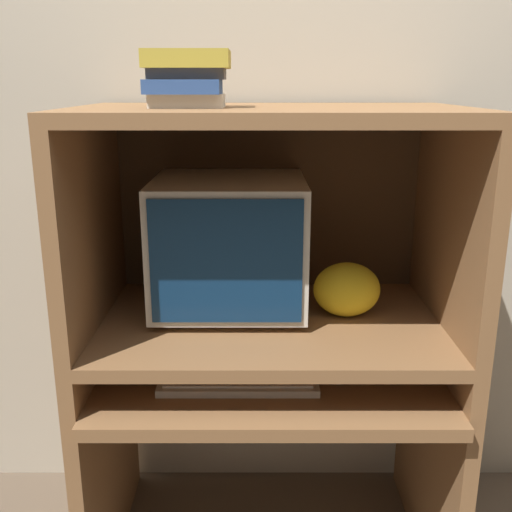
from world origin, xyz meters
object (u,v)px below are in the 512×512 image
object	(u,v)px
mouse	(336,379)
snack_bag	(345,289)
book_stack	(184,78)
crt_monitor	(228,243)
keyboard	(237,380)

from	to	relation	value
mouse	snack_bag	world-z (taller)	snack_bag
book_stack	crt_monitor	bearing A→B (deg)	57.99
crt_monitor	book_stack	bearing A→B (deg)	-122.01
crt_monitor	book_stack	distance (m)	0.50
crt_monitor	book_stack	xyz separation A→B (m)	(-0.09, -0.15, 0.46)
keyboard	book_stack	distance (m)	0.80
keyboard	book_stack	size ratio (longest dim) A/B	2.07
mouse	book_stack	size ratio (longest dim) A/B	0.29
crt_monitor	mouse	xyz separation A→B (m)	(0.30, -0.22, -0.33)
crt_monitor	keyboard	world-z (taller)	crt_monitor
crt_monitor	snack_bag	size ratio (longest dim) A/B	2.26
crt_monitor	keyboard	distance (m)	0.40
snack_bag	book_stack	bearing A→B (deg)	-168.62
snack_bag	book_stack	distance (m)	0.74
crt_monitor	mouse	world-z (taller)	crt_monitor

